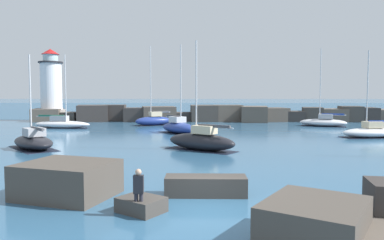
% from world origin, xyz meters
% --- Properties ---
extents(ground_plane, '(600.00, 600.00, 0.00)m').
position_xyz_m(ground_plane, '(0.00, 0.00, 0.00)').
color(ground_plane, '#336084').
extents(open_sea_beyond, '(400.00, 116.00, 0.01)m').
position_xyz_m(open_sea_beyond, '(0.00, 105.48, 0.00)').
color(open_sea_beyond, '#235175').
rests_on(open_sea_beyond, ground).
extents(breakwater_jetty, '(59.82, 6.99, 2.59)m').
position_xyz_m(breakwater_jetty, '(2.06, 45.69, 1.12)').
color(breakwater_jetty, brown).
rests_on(breakwater_jetty, ground).
extents(lighthouse, '(4.50, 4.50, 11.60)m').
position_xyz_m(lighthouse, '(-24.78, 46.10, 4.92)').
color(lighthouse, gray).
rests_on(lighthouse, ground).
extents(foreground_rocks, '(15.30, 8.96, 1.48)m').
position_xyz_m(foreground_rocks, '(-0.77, -0.42, 0.62)').
color(foreground_rocks, '#4C443D').
rests_on(foreground_rocks, ground).
extents(sailboat_moored_0, '(6.56, 4.38, 10.47)m').
position_xyz_m(sailboat_moored_0, '(16.05, 36.85, 0.62)').
color(sailboat_moored_0, silver).
rests_on(sailboat_moored_0, ground).
extents(sailboat_moored_1, '(5.58, 4.34, 10.85)m').
position_xyz_m(sailboat_moored_1, '(-7.02, 37.62, 0.75)').
color(sailboat_moored_1, navy).
rests_on(sailboat_moored_1, ground).
extents(sailboat_moored_2, '(5.57, 5.86, 7.49)m').
position_xyz_m(sailboat_moored_2, '(-13.69, 15.25, 0.62)').
color(sailboat_moored_2, black).
rests_on(sailboat_moored_2, ground).
extents(sailboat_moored_3, '(6.08, 5.01, 8.51)m').
position_xyz_m(sailboat_moored_3, '(-0.32, 15.03, 0.74)').
color(sailboat_moored_3, black).
rests_on(sailboat_moored_3, ground).
extents(sailboat_moored_4, '(7.32, 2.29, 9.31)m').
position_xyz_m(sailboat_moored_4, '(-18.19, 33.09, 0.59)').
color(sailboat_moored_4, white).
rests_on(sailboat_moored_4, ground).
extents(sailboat_moored_5, '(5.22, 5.81, 9.71)m').
position_xyz_m(sailboat_moored_5, '(-2.89, 27.37, 0.71)').
color(sailboat_moored_5, navy).
rests_on(sailboat_moored_5, ground).
extents(sailboat_moored_6, '(6.10, 3.29, 8.69)m').
position_xyz_m(sailboat_moored_6, '(16.63, 23.92, 0.59)').
color(sailboat_moored_6, white).
rests_on(sailboat_moored_6, ground).
extents(person_on_rocks, '(0.36, 0.23, 1.72)m').
position_xyz_m(person_on_rocks, '(-2.48, -0.85, 0.97)').
color(person_on_rocks, '#282833').
rests_on(person_on_rocks, ground).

